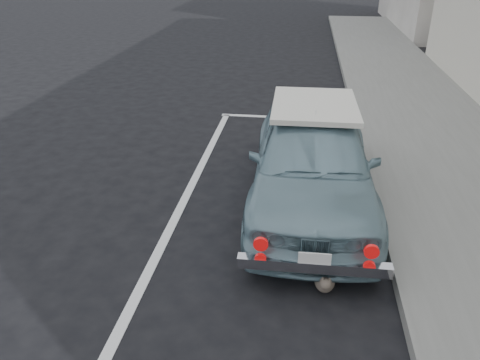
# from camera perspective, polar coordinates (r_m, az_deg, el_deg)

# --- Properties ---
(ground) EXTENTS (80.00, 80.00, 0.00)m
(ground) POSITION_cam_1_polar(r_m,az_deg,el_deg) (4.58, -3.64, -19.50)
(ground) COLOR black
(ground) RESTS_ON ground
(pline_front) EXTENTS (3.00, 0.12, 0.01)m
(pline_front) POSITION_cam_1_polar(r_m,az_deg,el_deg) (10.15, 6.25, 7.55)
(pline_front) COLOR silver
(pline_front) RESTS_ON ground
(pline_side) EXTENTS (0.12, 7.00, 0.01)m
(pline_side) POSITION_cam_1_polar(r_m,az_deg,el_deg) (7.11, -6.15, -1.10)
(pline_side) COLOR silver
(pline_side) RESTS_ON ground
(retro_coupe) EXTENTS (1.71, 4.13, 1.40)m
(retro_coupe) POSITION_cam_1_polar(r_m,az_deg,el_deg) (6.48, 8.80, 2.72)
(retro_coupe) COLOR #7A9CA8
(retro_coupe) RESTS_ON ground
(cat) EXTENTS (0.22, 0.51, 0.27)m
(cat) POSITION_cam_1_polar(r_m,az_deg,el_deg) (5.16, 10.31, -11.87)
(cat) COLOR #6E6454
(cat) RESTS_ON ground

